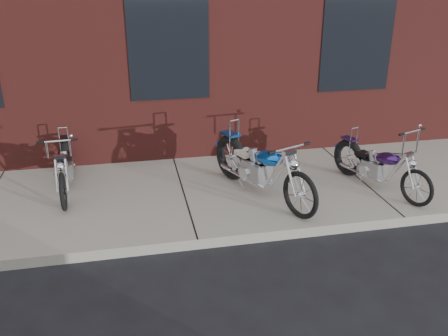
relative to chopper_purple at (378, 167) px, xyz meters
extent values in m
plane|color=black|center=(-3.08, -1.03, -0.51)|extent=(120.00, 120.00, 0.00)
cube|color=#9F998C|center=(-3.08, 0.47, -0.43)|extent=(22.00, 3.00, 0.15)
torus|color=black|center=(-0.18, 0.48, -0.04)|extent=(0.33, 0.64, 0.64)
torus|color=black|center=(0.30, -0.83, -0.07)|extent=(0.26, 0.56, 0.57)
cube|color=gray|center=(0.02, -0.05, -0.05)|extent=(0.35, 0.42, 0.27)
ellipsoid|color=#3B1B5F|center=(0.10, -0.29, 0.21)|extent=(0.38, 0.54, 0.27)
cube|color=black|center=(-0.06, 0.16, 0.13)|extent=(0.28, 0.31, 0.05)
cylinder|color=silver|center=(0.26, -0.72, 0.16)|extent=(0.12, 0.25, 0.48)
cylinder|color=silver|center=(0.22, -0.62, 0.74)|extent=(0.47, 0.19, 0.03)
cylinder|color=silver|center=(-0.15, 0.41, 0.29)|extent=(0.02, 0.02, 0.42)
cylinder|color=silver|center=(0.05, 0.17, -0.17)|extent=(0.31, 0.76, 0.04)
torus|color=black|center=(-2.16, 0.70, 0.03)|extent=(0.44, 0.77, 0.77)
torus|color=black|center=(-1.51, -0.85, -0.01)|extent=(0.34, 0.67, 0.70)
cube|color=gray|center=(-1.90, 0.07, 0.02)|extent=(0.44, 0.51, 0.32)
ellipsoid|color=blue|center=(-1.78, -0.21, 0.33)|extent=(0.49, 0.65, 0.33)
cube|color=#BAB29F|center=(-2.00, 0.32, 0.23)|extent=(0.35, 0.38, 0.06)
cylinder|color=silver|center=(-1.56, -0.73, 0.27)|extent=(0.16, 0.30, 0.58)
cylinder|color=silver|center=(-1.61, -0.61, 0.62)|extent=(0.56, 0.26, 0.03)
cylinder|color=silver|center=(-2.13, 0.62, 0.43)|extent=(0.03, 0.03, 0.52)
cylinder|color=silver|center=(-1.87, 0.33, -0.12)|extent=(0.42, 0.91, 0.05)
torus|color=black|center=(-4.94, 1.49, -0.04)|extent=(0.16, 0.64, 0.63)
torus|color=black|center=(-4.87, 0.11, -0.07)|extent=(0.09, 0.57, 0.57)
cube|color=gray|center=(-4.91, 0.92, -0.05)|extent=(0.27, 0.36, 0.26)
ellipsoid|color=black|center=(-4.90, 0.68, 0.20)|extent=(0.25, 0.50, 0.27)
cube|color=black|center=(-4.92, 1.15, 0.12)|extent=(0.22, 0.26, 0.05)
cylinder|color=silver|center=(-4.87, 0.22, 0.16)|extent=(0.05, 0.26, 0.47)
cylinder|color=silver|center=(-4.88, 0.33, 0.64)|extent=(0.48, 0.05, 0.03)
cylinder|color=silver|center=(-4.94, 1.42, 0.29)|extent=(0.02, 0.02, 0.42)
cylinder|color=silver|center=(-4.82, 1.12, -0.17)|extent=(0.08, 0.79, 0.04)
camera|label=1|loc=(-3.84, -6.37, 2.87)|focal=38.00mm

